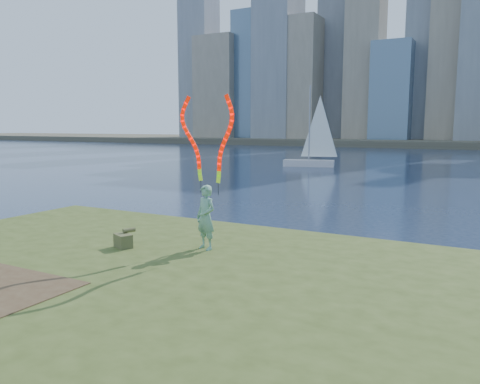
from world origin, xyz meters
The scene contains 6 objects.
ground centered at (0.00, 0.00, 0.00)m, with size 320.00×320.00×0.00m, color #1A2741.
grassy_knoll centered at (0.00, -2.30, 0.34)m, with size 20.00×18.00×0.80m.
far_shore centered at (0.00, 95.00, 0.60)m, with size 320.00×40.00×1.20m, color #4C4737.
woman_with_ribbons centered at (-0.02, 1.44, 2.23)m, with size 1.94×0.64×3.93m.
canvas_bag centered at (-1.88, 0.60, 0.98)m, with size 0.54×0.61×0.44m.
sailboat centered at (-8.89, 33.66, 1.29)m, with size 4.97×2.57×7.48m.
Camera 1 is at (5.81, -7.75, 3.69)m, focal length 35.00 mm.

